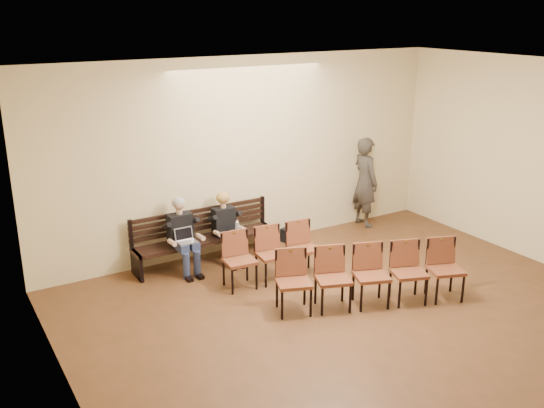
# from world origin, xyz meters

# --- Properties ---
(ground) EXTENTS (10.00, 10.00, 0.00)m
(ground) POSITION_xyz_m (0.00, 0.00, 0.00)
(ground) COLOR brown
(ground) RESTS_ON ground
(room_walls) EXTENTS (8.02, 10.01, 3.51)m
(room_walls) POSITION_xyz_m (0.00, 0.79, 2.54)
(room_walls) COLOR beige
(room_walls) RESTS_ON ground
(bench) EXTENTS (2.60, 0.90, 0.45)m
(bench) POSITION_xyz_m (-1.04, 4.65, 0.23)
(bench) COLOR black
(bench) RESTS_ON ground
(seated_man) EXTENTS (0.51, 0.70, 1.22)m
(seated_man) POSITION_xyz_m (-1.52, 4.53, 0.61)
(seated_man) COLOR black
(seated_man) RESTS_ON ground
(seated_woman) EXTENTS (0.48, 0.66, 1.11)m
(seated_woman) POSITION_xyz_m (-0.70, 4.53, 0.55)
(seated_woman) COLOR black
(seated_woman) RESTS_ON ground
(laptop) EXTENTS (0.36, 0.31, 0.23)m
(laptop) POSITION_xyz_m (-1.53, 4.32, 0.56)
(laptop) COLOR silver
(laptop) RESTS_ON bench
(water_bottle) EXTENTS (0.08, 0.08, 0.24)m
(water_bottle) POSITION_xyz_m (-0.61, 4.28, 0.57)
(water_bottle) COLOR silver
(water_bottle) RESTS_ON bench
(bag) EXTENTS (0.40, 0.32, 0.26)m
(bag) POSITION_xyz_m (0.78, 4.75, 0.13)
(bag) COLOR black
(bag) RESTS_ON ground
(passerby) EXTENTS (0.51, 0.77, 2.10)m
(passerby) POSITION_xyz_m (2.55, 4.75, 1.05)
(passerby) COLOR #35312C
(passerby) RESTS_ON ground
(chair_row_front) EXTENTS (1.66, 0.63, 0.90)m
(chair_row_front) POSITION_xyz_m (-0.44, 3.40, 0.45)
(chair_row_front) COLOR brown
(chair_row_front) RESTS_ON ground
(chair_row_back) EXTENTS (2.86, 1.46, 0.93)m
(chair_row_back) POSITION_xyz_m (0.39, 1.91, 0.47)
(chair_row_back) COLOR brown
(chair_row_back) RESTS_ON ground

